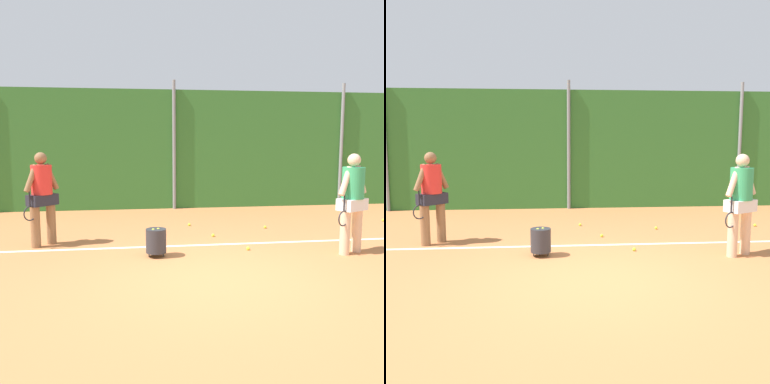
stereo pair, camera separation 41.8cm
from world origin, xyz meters
TOP-DOWN VIEW (x-y plane):
  - ground_plane at (0.00, 1.96)m, footprint 27.96×27.96m
  - hedge_fence_backdrop at (0.00, 6.67)m, footprint 18.17×0.25m
  - fence_post_center at (0.00, 6.49)m, footprint 0.10×0.10m
  - fence_post_right at (5.24, 6.49)m, footprint 0.10×0.10m
  - court_baseline_paint at (0.00, 2.02)m, footprint 13.28×0.10m
  - player_foreground_near at (2.68, 1.08)m, footprint 0.73×0.52m
  - player_midcourt at (-2.96, 2.43)m, footprint 0.59×0.67m
  - ball_hopper at (-0.84, 1.33)m, footprint 0.36×0.36m
  - tennis_ball_1 at (0.10, 3.90)m, footprint 0.07×0.07m
  - tennis_ball_2 at (4.25, 3.48)m, footprint 0.07×0.07m
  - tennis_ball_3 at (1.81, 3.36)m, footprint 0.07×0.07m
  - tennis_ball_5 at (0.45, 2.70)m, footprint 0.07×0.07m
  - tennis_ball_6 at (0.89, 1.53)m, footprint 0.07×0.07m

SIDE VIEW (x-z plane):
  - ground_plane at x=0.00m, z-range 0.00..0.00m
  - court_baseline_paint at x=0.00m, z-range 0.00..0.01m
  - tennis_ball_1 at x=0.10m, z-range 0.00..0.07m
  - tennis_ball_2 at x=4.25m, z-range 0.00..0.07m
  - tennis_ball_3 at x=1.81m, z-range 0.00..0.07m
  - tennis_ball_5 at x=0.45m, z-range 0.00..0.07m
  - tennis_ball_6 at x=0.89m, z-range 0.00..0.07m
  - ball_hopper at x=-0.84m, z-range 0.03..0.55m
  - player_foreground_near at x=2.68m, z-range 0.11..1.92m
  - player_midcourt at x=-2.96m, z-range 0.11..1.93m
  - hedge_fence_backdrop at x=0.00m, z-range 0.00..3.51m
  - fence_post_center at x=0.00m, z-range 0.00..3.77m
  - fence_post_right at x=5.24m, z-range 0.00..3.77m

